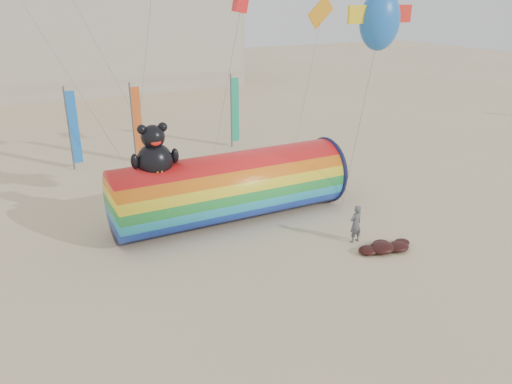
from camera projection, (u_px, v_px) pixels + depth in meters
name	position (u px, v px, depth m)	size (l,w,h in m)	color
ground	(262.00, 260.00, 20.69)	(160.00, 160.00, 0.00)	#CCB58C
windsock_assembly	(230.00, 185.00, 23.86)	(11.38, 3.47, 5.24)	red
kite_handler	(356.00, 224.00, 21.87)	(0.63, 0.42, 1.74)	#4D4F54
fabric_bundle	(385.00, 247.00, 21.35)	(2.62, 1.35, 0.41)	#3D100B
festival_banners	(152.00, 120.00, 32.48)	(11.55, 0.54, 5.20)	#59595E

